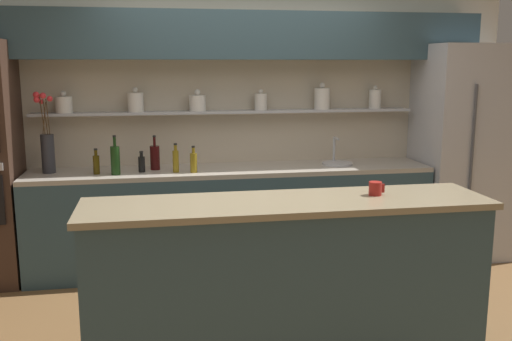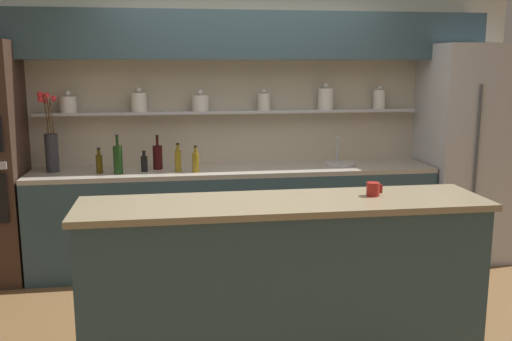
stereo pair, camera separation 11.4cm
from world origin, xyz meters
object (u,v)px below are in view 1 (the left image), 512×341
object	(u,v)px
flower_vase	(47,146)
coffee_mug	(375,189)
bottle_oil_1	(96,164)
refrigerator	(467,152)
bottle_oil_4	(176,160)
bottle_wine_2	(115,160)
bottle_sauce_3	(142,164)
sink_fixture	(337,162)
bottle_wine_0	(155,157)
bottle_oil_5	(194,162)

from	to	relation	value
flower_vase	coffee_mug	xyz separation A→B (m)	(2.28, -1.69, -0.09)
flower_vase	bottle_oil_1	size ratio (longest dim) A/B	3.15
refrigerator	flower_vase	distance (m)	3.85
refrigerator	bottle_oil_4	world-z (taller)	refrigerator
bottle_wine_2	coffee_mug	bearing A→B (deg)	-41.52
bottle_sauce_3	coffee_mug	distance (m)	2.19
sink_fixture	bottle_wine_0	size ratio (longest dim) A/B	0.93
sink_fixture	refrigerator	bearing A→B (deg)	-2.19
bottle_wine_0	bottle_oil_5	distance (m)	0.38
bottle_wine_0	sink_fixture	bearing A→B (deg)	-1.27
refrigerator	sink_fixture	world-z (taller)	refrigerator
bottle_wine_0	bottle_oil_5	xyz separation A→B (m)	(0.33, -0.20, -0.02)
bottle_oil_5	bottle_oil_1	bearing A→B (deg)	174.86
bottle_sauce_3	bottle_oil_4	bearing A→B (deg)	-10.59
bottle_oil_4	bottle_oil_5	size ratio (longest dim) A/B	1.08
bottle_wine_0	flower_vase	bearing A→B (deg)	179.80
bottle_wine_2	bottle_oil_4	world-z (taller)	bottle_wine_2
flower_vase	sink_fixture	bearing A→B (deg)	-0.89
bottle_wine_0	bottle_oil_5	size ratio (longest dim) A/B	1.31
bottle_wine_0	bottle_oil_1	distance (m)	0.51
bottle_oil_5	bottle_wine_2	bearing A→B (deg)	178.36
sink_fixture	bottle_oil_4	xyz separation A→B (m)	(-1.49, -0.12, 0.08)
bottle_wine_2	bottle_oil_4	distance (m)	0.51
flower_vase	coffee_mug	world-z (taller)	flower_vase
bottle_oil_5	coffee_mug	size ratio (longest dim) A/B	2.27
bottle_sauce_3	bottle_wine_0	bearing A→B (deg)	40.32
flower_vase	bottle_oil_5	bearing A→B (deg)	-9.25
bottle_wine_0	bottle_oil_5	world-z (taller)	bottle_wine_0
bottle_wine_2	bottle_sauce_3	distance (m)	0.24
refrigerator	sink_fixture	distance (m)	1.28
flower_vase	bottle_oil_4	xyz separation A→B (m)	(1.08, -0.16, -0.13)
bottle_wine_0	bottle_oil_4	size ratio (longest dim) A/B	1.21
bottle_oil_1	flower_vase	bearing A→B (deg)	162.88
bottle_wine_0	bottle_sauce_3	bearing A→B (deg)	-139.68
refrigerator	bottle_oil_5	xyz separation A→B (m)	(-2.62, -0.11, 0.00)
flower_vase	bottle_wine_0	bearing A→B (deg)	-0.20
bottle_wine_2	bottle_sauce_3	size ratio (longest dim) A/B	1.83
flower_vase	bottle_oil_5	size ratio (longest dim) A/B	3.00
flower_vase	bottle_wine_2	world-z (taller)	flower_vase
bottle_wine_2	bottle_oil_1	bearing A→B (deg)	161.34
bottle_wine_0	bottle_oil_1	bearing A→B (deg)	-165.90
bottle_oil_4	coffee_mug	distance (m)	1.95
bottle_wine_2	coffee_mug	xyz separation A→B (m)	(1.71, -1.51, 0.02)
refrigerator	bottle_wine_0	xyz separation A→B (m)	(-2.95, 0.09, 0.02)
refrigerator	bottle_oil_4	xyz separation A→B (m)	(-2.77, -0.07, 0.01)
bottle_wine_2	bottle_oil_4	bearing A→B (deg)	2.99
bottle_oil_1	bottle_wine_2	size ratio (longest dim) A/B	0.66
sink_fixture	bottle_oil_5	size ratio (longest dim) A/B	1.22
bottle_wine_2	bottle_sauce_3	world-z (taller)	bottle_wine_2
refrigerator	bottle_wine_2	size ratio (longest dim) A/B	6.03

